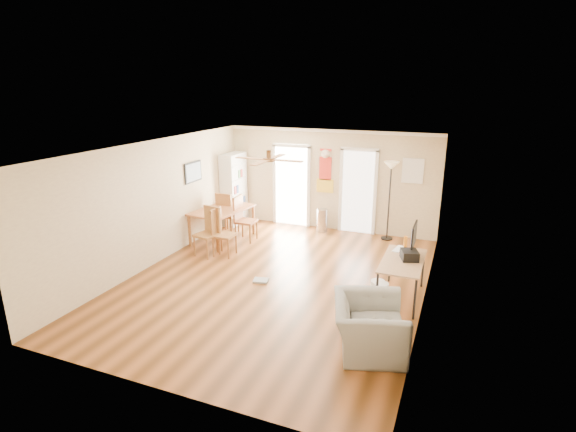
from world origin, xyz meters
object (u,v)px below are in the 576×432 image
at_px(bookshelf, 234,189).
at_px(wastebasket_b, 381,291).
at_px(dining_chair_right_b, 224,233).
at_px(dining_chair_far, 228,213).
at_px(computer_desk, 401,279).
at_px(armchair, 369,326).
at_px(dining_table, 223,224).
at_px(torchiere_lamp, 389,201).
at_px(wastebasket_a, 377,288).
at_px(dining_chair_right_a, 246,219).
at_px(dining_chair_near, 206,232).
at_px(trash_can, 322,220).
at_px(printer, 409,255).

relative_size(bookshelf, wastebasket_b, 6.26).
bearing_deg(dining_chair_right_b, dining_chair_far, 25.23).
xyz_separation_m(computer_desk, armchair, (-0.20, -1.77, -0.00)).
relative_size(dining_table, torchiere_lamp, 0.82).
relative_size(torchiere_lamp, wastebasket_a, 6.52).
relative_size(dining_chair_right_a, torchiere_lamp, 0.57).
distance_m(dining_chair_near, torchiere_lamp, 4.41).
bearing_deg(dining_chair_near, torchiere_lamp, 48.33).
xyz_separation_m(bookshelf, dining_chair_far, (0.26, -0.82, -0.42)).
height_order(trash_can, computer_desk, computer_desk).
bearing_deg(computer_desk, dining_chair_right_a, 156.44).
bearing_deg(printer, dining_chair_far, 137.40).
height_order(computer_desk, wastebasket_b, computer_desk).
bearing_deg(wastebasket_b, dining_table, 157.92).
bearing_deg(dining_chair_right_a, computer_desk, -114.98).
bearing_deg(torchiere_lamp, wastebasket_a, -83.27).
xyz_separation_m(bookshelf, dining_chair_right_a, (0.94, -1.14, -0.41)).
bearing_deg(bookshelf, wastebasket_b, -19.01).
relative_size(dining_chair_right_a, wastebasket_a, 3.70).
relative_size(dining_chair_near, wastebasket_a, 3.67).
distance_m(printer, wastebasket_b, 0.82).
bearing_deg(dining_chair_near, dining_table, 112.51).
bearing_deg(dining_chair_right_a, dining_table, 106.53).
height_order(wastebasket_a, armchair, armchair).
distance_m(dining_chair_right_a, trash_can, 2.03).
xyz_separation_m(dining_table, dining_chair_right_a, (0.55, 0.18, 0.15)).
bearing_deg(dining_table, printer, -17.83).
xyz_separation_m(torchiere_lamp, wastebasket_b, (0.45, -3.25, -0.81)).
distance_m(dining_chair_near, computer_desk, 4.35).
bearing_deg(dining_chair_near, wastebasket_b, 2.74).
height_order(trash_can, wastebasket_b, trash_can).
height_order(dining_chair_near, wastebasket_b, dining_chair_near).
bearing_deg(wastebasket_a, torchiere_lamp, 96.73).
bearing_deg(trash_can, bookshelf, -175.56).
relative_size(computer_desk, wastebasket_a, 4.69).
bearing_deg(dining_chair_right_b, computer_desk, -100.72).
distance_m(wastebasket_a, armchair, 1.75).
distance_m(bookshelf, dining_chair_far, 0.96).
distance_m(dining_chair_right_a, printer, 4.39).
bearing_deg(wastebasket_b, dining_chair_near, 170.56).
height_order(dining_table, trash_can, dining_table).
distance_m(dining_chair_right_a, computer_desk, 4.32).
distance_m(trash_can, computer_desk, 3.91).
xyz_separation_m(printer, wastebasket_a, (-0.50, -0.11, -0.68)).
height_order(dining_chair_far, printer, dining_chair_far).
bearing_deg(computer_desk, armchair, -96.55).
height_order(bookshelf, dining_chair_near, bookshelf).
bearing_deg(wastebasket_a, printer, 12.40).
bearing_deg(wastebasket_a, wastebasket_b, -52.80).
height_order(bookshelf, dining_table, bookshelf).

